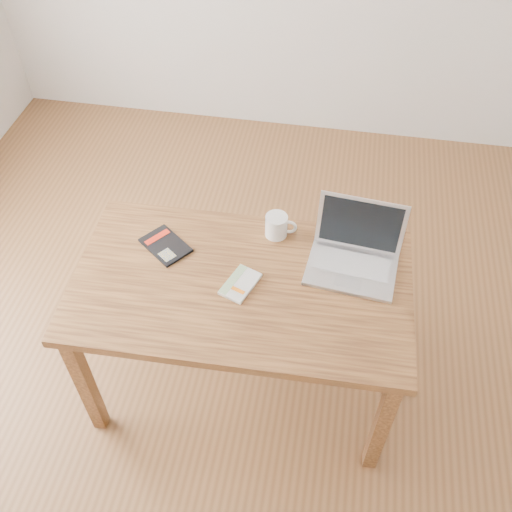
% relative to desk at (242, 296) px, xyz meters
% --- Properties ---
extents(room, '(4.04, 4.04, 2.70)m').
position_rel_desk_xyz_m(room, '(-0.19, 0.19, 0.69)').
color(room, brown).
rests_on(room, ground).
extents(desk, '(1.38, 0.81, 0.75)m').
position_rel_desk_xyz_m(desk, '(0.00, 0.00, 0.00)').
color(desk, brown).
rests_on(desk, ground).
extents(white_guidebook, '(0.16, 0.20, 0.02)m').
position_rel_desk_xyz_m(white_guidebook, '(-0.00, -0.02, 0.10)').
color(white_guidebook, silver).
rests_on(white_guidebook, desk).
extents(black_guidebook, '(0.25, 0.24, 0.01)m').
position_rel_desk_xyz_m(black_guidebook, '(-0.35, 0.14, 0.09)').
color(black_guidebook, black).
rests_on(black_guidebook, desk).
extents(laptop, '(0.39, 0.33, 0.25)m').
position_rel_desk_xyz_m(laptop, '(0.43, 0.19, 0.14)').
color(laptop, silver).
rests_on(laptop, desk).
extents(coffee_mug, '(0.14, 0.10, 0.10)m').
position_rel_desk_xyz_m(coffee_mug, '(0.10, 0.29, 0.14)').
color(coffee_mug, white).
rests_on(coffee_mug, desk).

